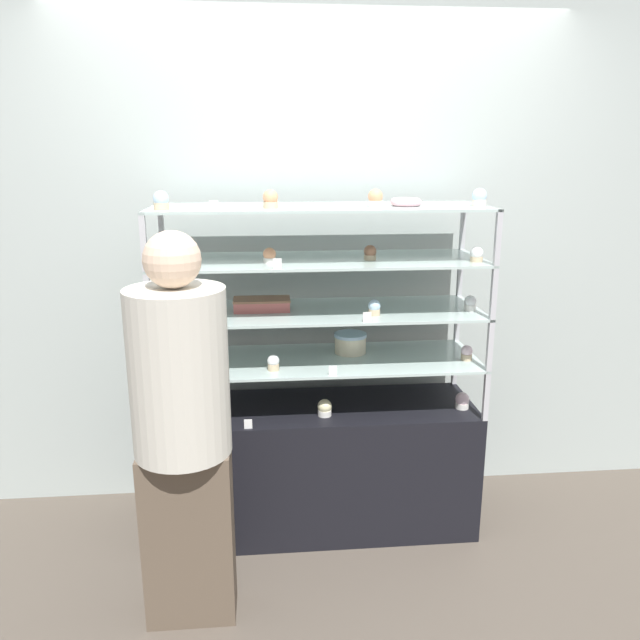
# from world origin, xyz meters

# --- Properties ---
(ground_plane) EXTENTS (20.00, 20.00, 0.00)m
(ground_plane) POSITION_xyz_m (0.00, 0.00, 0.00)
(ground_plane) COLOR brown
(back_wall) EXTENTS (8.00, 0.05, 2.60)m
(back_wall) POSITION_xyz_m (0.00, 0.39, 1.30)
(back_wall) COLOR #A8B2AD
(back_wall) RESTS_ON ground_plane
(display_base) EXTENTS (1.50, 0.50, 0.64)m
(display_base) POSITION_xyz_m (0.00, 0.00, 0.32)
(display_base) COLOR black
(display_base) RESTS_ON ground_plane
(display_riser_lower) EXTENTS (1.50, 0.50, 0.24)m
(display_riser_lower) POSITION_xyz_m (0.00, 0.00, 0.86)
(display_riser_lower) COLOR #B7B7BC
(display_riser_lower) RESTS_ON display_base
(display_riser_middle) EXTENTS (1.50, 0.50, 0.24)m
(display_riser_middle) POSITION_xyz_m (0.00, 0.00, 1.10)
(display_riser_middle) COLOR #B7B7BC
(display_riser_middle) RESTS_ON display_riser_lower
(display_riser_upper) EXTENTS (1.50, 0.50, 0.24)m
(display_riser_upper) POSITION_xyz_m (0.00, 0.00, 1.34)
(display_riser_upper) COLOR #B7B7BC
(display_riser_upper) RESTS_ON display_riser_middle
(display_riser_top) EXTENTS (1.50, 0.50, 0.24)m
(display_riser_top) POSITION_xyz_m (0.00, 0.00, 1.58)
(display_riser_top) COLOR #B7B7BC
(display_riser_top) RESTS_ON display_riser_upper
(layer_cake_centerpiece) EXTENTS (0.16, 0.16, 0.10)m
(layer_cake_centerpiece) POSITION_xyz_m (0.16, 0.08, 0.93)
(layer_cake_centerpiece) COLOR beige
(layer_cake_centerpiece) RESTS_ON display_riser_lower
(sheet_cake_frosted) EXTENTS (0.26, 0.13, 0.06)m
(sheet_cake_frosted) POSITION_xyz_m (-0.27, 0.02, 1.14)
(sheet_cake_frosted) COLOR #C66660
(sheet_cake_frosted) RESTS_ON display_riser_middle
(cupcake_0) EXTENTS (0.07, 0.07, 0.08)m
(cupcake_0) POSITION_xyz_m (-0.68, -0.09, 0.67)
(cupcake_0) COLOR #CCB28C
(cupcake_0) RESTS_ON display_base
(cupcake_1) EXTENTS (0.07, 0.07, 0.08)m
(cupcake_1) POSITION_xyz_m (0.01, -0.12, 0.67)
(cupcake_1) COLOR white
(cupcake_1) RESTS_ON display_base
(cupcake_2) EXTENTS (0.07, 0.07, 0.08)m
(cupcake_2) POSITION_xyz_m (0.68, -0.09, 0.67)
(cupcake_2) COLOR white
(cupcake_2) RESTS_ON display_base
(price_tag_0) EXTENTS (0.04, 0.00, 0.04)m
(price_tag_0) POSITION_xyz_m (-0.34, -0.23, 0.66)
(price_tag_0) COLOR white
(price_tag_0) RESTS_ON display_base
(cupcake_3) EXTENTS (0.05, 0.05, 0.07)m
(cupcake_3) POSITION_xyz_m (-0.69, -0.09, 0.91)
(cupcake_3) COLOR #CCB28C
(cupcake_3) RESTS_ON display_riser_lower
(cupcake_4) EXTENTS (0.05, 0.05, 0.07)m
(cupcake_4) POSITION_xyz_m (-0.22, -0.14, 0.91)
(cupcake_4) COLOR #CCB28C
(cupcake_4) RESTS_ON display_riser_lower
(cupcake_5) EXTENTS (0.05, 0.05, 0.07)m
(cupcake_5) POSITION_xyz_m (0.69, -0.08, 0.91)
(cupcake_5) COLOR #CCB28C
(cupcake_5) RESTS_ON display_riser_lower
(price_tag_1) EXTENTS (0.04, 0.00, 0.04)m
(price_tag_1) POSITION_xyz_m (0.04, -0.23, 0.90)
(price_tag_1) COLOR white
(price_tag_1) RESTS_ON display_riser_lower
(cupcake_6) EXTENTS (0.06, 0.06, 0.07)m
(cupcake_6) POSITION_xyz_m (-0.69, -0.11, 1.15)
(cupcake_6) COLOR #CCB28C
(cupcake_6) RESTS_ON display_riser_middle
(cupcake_7) EXTENTS (0.06, 0.06, 0.07)m
(cupcake_7) POSITION_xyz_m (0.24, -0.12, 1.15)
(cupcake_7) COLOR #CCB28C
(cupcake_7) RESTS_ON display_riser_middle
(cupcake_8) EXTENTS (0.06, 0.06, 0.07)m
(cupcake_8) POSITION_xyz_m (0.69, -0.07, 1.15)
(cupcake_8) COLOR white
(cupcake_8) RESTS_ON display_riser_middle
(price_tag_2) EXTENTS (0.04, 0.00, 0.04)m
(price_tag_2) POSITION_xyz_m (0.18, -0.23, 1.14)
(price_tag_2) COLOR white
(price_tag_2) RESTS_ON display_riser_middle
(cupcake_9) EXTENTS (0.06, 0.06, 0.07)m
(cupcake_9) POSITION_xyz_m (-0.70, -0.10, 1.39)
(cupcake_9) COLOR white
(cupcake_9) RESTS_ON display_riser_upper
(cupcake_10) EXTENTS (0.06, 0.06, 0.07)m
(cupcake_10) POSITION_xyz_m (-0.23, -0.08, 1.39)
(cupcake_10) COLOR white
(cupcake_10) RESTS_ON display_riser_upper
(cupcake_11) EXTENTS (0.06, 0.06, 0.07)m
(cupcake_11) POSITION_xyz_m (0.22, -0.04, 1.39)
(cupcake_11) COLOR #CCB28C
(cupcake_11) RESTS_ON display_riser_upper
(cupcake_12) EXTENTS (0.06, 0.06, 0.07)m
(cupcake_12) POSITION_xyz_m (0.69, -0.14, 1.39)
(cupcake_12) COLOR #CCB28C
(cupcake_12) RESTS_ON display_riser_upper
(price_tag_3) EXTENTS (0.04, 0.00, 0.04)m
(price_tag_3) POSITION_xyz_m (-0.20, -0.23, 1.38)
(price_tag_3) COLOR white
(price_tag_3) RESTS_ON display_riser_upper
(cupcake_13) EXTENTS (0.07, 0.07, 0.08)m
(cupcake_13) POSITION_xyz_m (-0.67, -0.13, 1.63)
(cupcake_13) COLOR #CCB28C
(cupcake_13) RESTS_ON display_riser_top
(cupcake_14) EXTENTS (0.07, 0.07, 0.08)m
(cupcake_14) POSITION_xyz_m (-0.22, -0.10, 1.63)
(cupcake_14) COLOR #CCB28C
(cupcake_14) RESTS_ON display_riser_top
(cupcake_15) EXTENTS (0.07, 0.07, 0.08)m
(cupcake_15) POSITION_xyz_m (0.23, -0.09, 1.63)
(cupcake_15) COLOR white
(cupcake_15) RESTS_ON display_riser_top
(cupcake_16) EXTENTS (0.07, 0.07, 0.08)m
(cupcake_16) POSITION_xyz_m (0.70, -0.08, 1.63)
(cupcake_16) COLOR beige
(cupcake_16) RESTS_ON display_riser_top
(price_tag_4) EXTENTS (0.04, 0.00, 0.04)m
(price_tag_4) POSITION_xyz_m (-0.45, -0.23, 1.62)
(price_tag_4) COLOR white
(price_tag_4) RESTS_ON display_riser_top
(donut_glazed) EXTENTS (0.14, 0.14, 0.03)m
(donut_glazed) POSITION_xyz_m (0.38, -0.03, 1.61)
(donut_glazed) COLOR #EFB2BC
(donut_glazed) RESTS_ON display_riser_top
(customer_figure) EXTENTS (0.37, 0.37, 1.57)m
(customer_figure) POSITION_xyz_m (-0.58, -0.60, 0.84)
(customer_figure) COLOR brown
(customer_figure) RESTS_ON ground_plane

